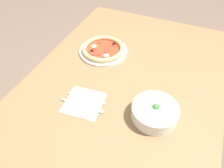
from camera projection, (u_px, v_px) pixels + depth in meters
ground_plane at (122, 148)px, 1.67m from camera, size 8.00×8.00×0.00m
dining_table at (125, 90)px, 1.20m from camera, size 1.36×0.98×0.74m
pizza at (103, 49)px, 1.29m from camera, size 0.28×0.28×0.04m
bowl at (155, 112)px, 0.94m from camera, size 0.20×0.20×0.08m
napkin at (84, 103)px, 1.02m from camera, size 0.19×0.19×0.00m
fork at (86, 98)px, 1.04m from camera, size 0.02×0.19×0.00m
knife at (80, 105)px, 1.01m from camera, size 0.02×0.21×0.01m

